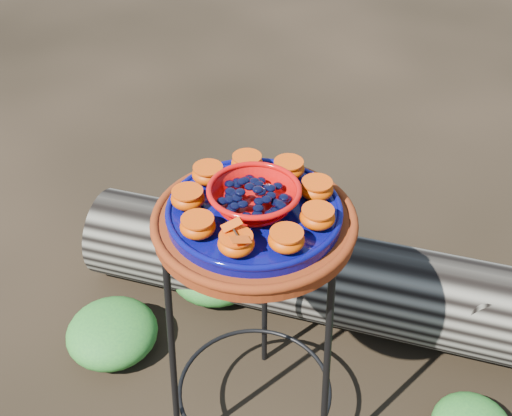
# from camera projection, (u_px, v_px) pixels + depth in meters

# --- Properties ---
(plant_stand) EXTENTS (0.44, 0.44, 0.70)m
(plant_stand) POSITION_uv_depth(u_px,v_px,m) (254.00, 339.00, 1.57)
(plant_stand) COLOR black
(plant_stand) RESTS_ON ground
(terracotta_saucer) EXTENTS (0.42, 0.42, 0.03)m
(terracotta_saucer) POSITION_uv_depth(u_px,v_px,m) (254.00, 224.00, 1.34)
(terracotta_saucer) COLOR #6D2E0B
(terracotta_saucer) RESTS_ON plant_stand
(cobalt_plate) EXTENTS (0.36, 0.36, 0.02)m
(cobalt_plate) POSITION_uv_depth(u_px,v_px,m) (254.00, 213.00, 1.32)
(cobalt_plate) COLOR #000942
(cobalt_plate) RESTS_ON terracotta_saucer
(red_bowl) EXTENTS (0.18, 0.18, 0.05)m
(red_bowl) POSITION_uv_depth(u_px,v_px,m) (254.00, 198.00, 1.30)
(red_bowl) COLOR #C00A08
(red_bowl) RESTS_ON cobalt_plate
(glass_gems) EXTENTS (0.14, 0.14, 0.02)m
(glass_gems) POSITION_uv_depth(u_px,v_px,m) (254.00, 184.00, 1.28)
(glass_gems) COLOR black
(glass_gems) RESTS_ON red_bowl
(orange_half_0) EXTENTS (0.07, 0.07, 0.04)m
(orange_half_0) POSITION_uv_depth(u_px,v_px,m) (236.00, 244.00, 1.20)
(orange_half_0) COLOR #B53A00
(orange_half_0) RESTS_ON cobalt_plate
(orange_half_1) EXTENTS (0.07, 0.07, 0.04)m
(orange_half_1) POSITION_uv_depth(u_px,v_px,m) (286.00, 240.00, 1.21)
(orange_half_1) COLOR #B53A00
(orange_half_1) RESTS_ON cobalt_plate
(orange_half_2) EXTENTS (0.07, 0.07, 0.04)m
(orange_half_2) POSITION_uv_depth(u_px,v_px,m) (317.00, 217.00, 1.26)
(orange_half_2) COLOR #B53A00
(orange_half_2) RESTS_ON cobalt_plate
(orange_half_3) EXTENTS (0.07, 0.07, 0.04)m
(orange_half_3) POSITION_uv_depth(u_px,v_px,m) (317.00, 189.00, 1.34)
(orange_half_3) COLOR #B53A00
(orange_half_3) RESTS_ON cobalt_plate
(orange_half_4) EXTENTS (0.07, 0.07, 0.04)m
(orange_half_4) POSITION_uv_depth(u_px,v_px,m) (289.00, 169.00, 1.39)
(orange_half_4) COLOR #B53A00
(orange_half_4) RESTS_ON cobalt_plate
(orange_half_5) EXTENTS (0.07, 0.07, 0.04)m
(orange_half_5) POSITION_uv_depth(u_px,v_px,m) (247.00, 163.00, 1.41)
(orange_half_5) COLOR #B53A00
(orange_half_5) RESTS_ON cobalt_plate
(orange_half_6) EXTENTS (0.07, 0.07, 0.04)m
(orange_half_6) POSITION_uv_depth(u_px,v_px,m) (208.00, 174.00, 1.38)
(orange_half_6) COLOR #B53A00
(orange_half_6) RESTS_ON cobalt_plate
(orange_half_7) EXTENTS (0.07, 0.07, 0.04)m
(orange_half_7) POSITION_uv_depth(u_px,v_px,m) (188.00, 198.00, 1.31)
(orange_half_7) COLOR #B53A00
(orange_half_7) RESTS_ON cobalt_plate
(orange_half_8) EXTENTS (0.07, 0.07, 0.04)m
(orange_half_8) POSITION_uv_depth(u_px,v_px,m) (198.00, 226.00, 1.24)
(orange_half_8) COLOR #B53A00
(orange_half_8) RESTS_ON cobalt_plate
(butterfly) EXTENTS (0.10, 0.09, 0.01)m
(butterfly) POSITION_uv_depth(u_px,v_px,m) (236.00, 233.00, 1.19)
(butterfly) COLOR #D7440A
(butterfly) RESTS_ON orange_half_0
(driftwood_log) EXTENTS (1.61, 0.66, 0.29)m
(driftwood_log) POSITION_uv_depth(u_px,v_px,m) (326.00, 277.00, 2.03)
(driftwood_log) COLOR black
(driftwood_log) RESTS_ON ground
(foliage_left) EXTENTS (0.28, 0.28, 0.14)m
(foliage_left) POSITION_uv_depth(u_px,v_px,m) (112.00, 331.00, 1.95)
(foliage_left) COLOR #205C23
(foliage_left) RESTS_ON ground
(foliage_back) EXTENTS (0.31, 0.31, 0.15)m
(foliage_back) POSITION_uv_depth(u_px,v_px,m) (216.00, 269.00, 2.16)
(foliage_back) COLOR #205C23
(foliage_back) RESTS_ON ground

